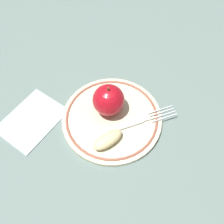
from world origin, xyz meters
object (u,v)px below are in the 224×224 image
Objects in this scene: plate at (112,118)px; apple_red_whole at (108,100)px; apple_slice_front at (108,140)px; napkin_folded at (32,120)px; fork at (137,122)px.

plate is 2.86× the size of apple_red_whole.
apple_slice_front is 0.50× the size of napkin_folded.
plate is 0.19m from napkin_folded.
napkin_folded is at bearing 124.15° from apple_slice_front.
fork is (0.07, 0.01, -0.04)m from apple_red_whole.
apple_slice_front reaches higher than plate.
napkin_folded is (-0.13, -0.14, -0.05)m from apple_red_whole.
apple_slice_front is at bearing -58.15° from plate.
plate is at bearing 145.13° from fork.
plate is 3.26× the size of apple_slice_front.
apple_red_whole is at bearing 47.36° from napkin_folded.
apple_red_whole is 0.09m from apple_slice_front.
apple_red_whole is 1.14× the size of apple_slice_front.
fork is (0.05, 0.03, 0.01)m from plate.
napkin_folded is (-0.18, -0.07, -0.02)m from apple_slice_front.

